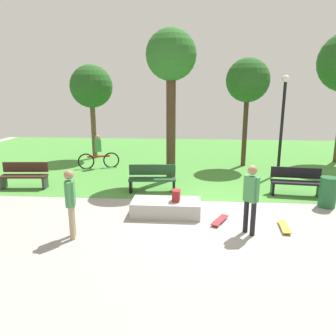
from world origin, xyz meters
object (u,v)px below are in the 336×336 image
at_px(skater_watching, 251,195).
at_px(park_bench_by_oak, 152,178).
at_px(skateboard_by_ledge, 220,220).
at_px(tree_slender_maple, 248,81).
at_px(cyclist_on_bicycle, 98,154).
at_px(skateboard_spare, 284,227).
at_px(tree_tall_oak, 171,61).
at_px(tree_broad_elm, 91,87).
at_px(park_bench_far_right, 24,175).
at_px(lamp_post, 283,115).
at_px(skater_performing_trick, 71,199).
at_px(concrete_ledge, 166,208).
at_px(backpack_on_ledge, 176,196).
at_px(trash_bin, 328,192).
at_px(park_bench_near_lamppost, 296,181).

relative_size(skater_watching, park_bench_by_oak, 1.04).
bearing_deg(skateboard_by_ledge, tree_slender_maple, 76.49).
height_order(skater_watching, cyclist_on_bicycle, skater_watching).
relative_size(skateboard_by_ledge, skateboard_spare, 0.99).
height_order(tree_tall_oak, tree_broad_elm, tree_tall_oak).
xyz_separation_m(park_bench_far_right, lamp_post, (9.49, 2.61, 1.95)).
height_order(skater_performing_trick, park_bench_by_oak, skater_performing_trick).
distance_m(concrete_ledge, park_bench_by_oak, 2.22).
bearing_deg(concrete_ledge, skateboard_spare, -12.79).
distance_m(concrete_ledge, tree_tall_oak, 5.55).
relative_size(tree_slender_maple, tree_broad_elm, 1.03).
height_order(skateboard_spare, park_bench_by_oak, park_bench_by_oak).
bearing_deg(cyclist_on_bicycle, tree_broad_elm, 111.31).
distance_m(concrete_ledge, backpack_on_ledge, 0.47).
distance_m(skater_performing_trick, park_bench_far_right, 4.87).
bearing_deg(skater_watching, lamp_post, 69.55).
bearing_deg(tree_slender_maple, park_bench_by_oak, -131.85).
bearing_deg(tree_tall_oak, trash_bin, -27.97).
bearing_deg(skater_watching, tree_slender_maple, 82.54).
distance_m(skateboard_spare, park_bench_by_oak, 4.65).
relative_size(skateboard_by_ledge, park_bench_by_oak, 0.49).
bearing_deg(lamp_post, tree_slender_maple, 129.03).
height_order(skateboard_by_ledge, tree_broad_elm, tree_broad_elm).
relative_size(backpack_on_ledge, trash_bin, 0.35).
xyz_separation_m(skateboard_spare, cyclist_on_bicycle, (-6.51, 5.95, 0.57)).
height_order(skateboard_by_ledge, park_bench_by_oak, park_bench_by_oak).
distance_m(skater_watching, cyclist_on_bicycle, 8.40).
bearing_deg(skater_watching, tree_tall_oak, 115.60).
xyz_separation_m(skateboard_spare, tree_tall_oak, (-3.16, 4.30, 4.37)).
height_order(skateboard_spare, park_bench_far_right, park_bench_far_right).
relative_size(park_bench_far_right, tree_slender_maple, 0.34).
xyz_separation_m(skateboard_by_ledge, park_bench_near_lamppost, (2.68, 2.48, 0.42)).
relative_size(park_bench_far_right, lamp_post, 0.41).
distance_m(skater_performing_trick, tree_slender_maple, 9.75).
bearing_deg(tree_tall_oak, skater_watching, -64.40).
bearing_deg(skateboard_spare, skater_performing_trick, -170.49).
xyz_separation_m(backpack_on_ledge, skater_watching, (1.82, -1.00, 0.41)).
bearing_deg(tree_slender_maple, skater_watching, -97.46).
height_order(skater_watching, trash_bin, skater_watching).
distance_m(skater_watching, skateboard_spare, 1.37).
relative_size(tree_slender_maple, tree_tall_oak, 0.86).
height_order(skater_performing_trick, park_bench_near_lamppost, skater_performing_trick).
height_order(concrete_ledge, cyclist_on_bicycle, cyclist_on_bicycle).
bearing_deg(concrete_ledge, skater_performing_trick, -143.35).
relative_size(concrete_ledge, tree_broad_elm, 0.41).
distance_m(skater_performing_trick, lamp_post, 9.07).
relative_size(skater_watching, cyclist_on_bicycle, 0.98).
bearing_deg(skateboard_by_ledge, skater_performing_trick, -162.06).
xyz_separation_m(skateboard_spare, park_bench_by_oak, (-3.70, 2.79, 0.42)).
bearing_deg(skateboard_spare, tree_broad_elm, 132.24).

